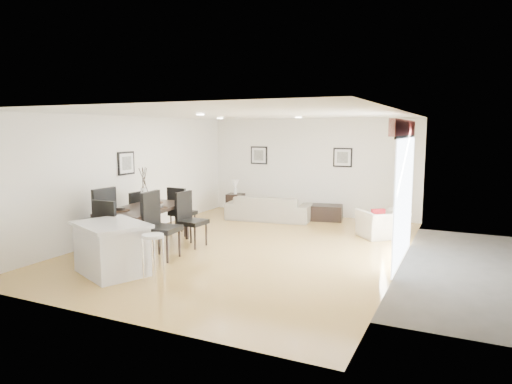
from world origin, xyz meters
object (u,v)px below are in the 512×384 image
at_px(dining_chair_wnear, 100,215).
at_px(dining_chair_wfar, 134,213).
at_px(sofa, 269,208).
at_px(armchair, 382,224).
at_px(kitchen_island, 112,248).
at_px(dining_table, 145,211).
at_px(dining_chair_head, 100,229).
at_px(dining_chair_foot, 180,208).
at_px(coffee_table, 323,212).
at_px(dining_chair_efar, 189,216).
at_px(bar_stool, 153,241).
at_px(side_table, 236,204).
at_px(dining_chair_enear, 157,221).

xyz_separation_m(dining_chair_wnear, dining_chair_wfar, (-0.02, 1.02, -0.11)).
height_order(sofa, armchair, sofa).
bearing_deg(kitchen_island, dining_chair_wnear, 163.35).
relative_size(dining_table, dining_chair_head, 1.86).
bearing_deg(sofa, dining_chair_foot, 58.00).
bearing_deg(kitchen_island, dining_chair_foot, 125.18).
height_order(dining_chair_wnear, dining_chair_foot, dining_chair_wnear).
bearing_deg(coffee_table, dining_chair_efar, -125.49).
relative_size(sofa, dining_chair_efar, 1.97).
bearing_deg(dining_chair_head, bar_stool, -15.12).
relative_size(armchair, dining_table, 0.45).
relative_size(coffee_table, side_table, 1.70).
bearing_deg(dining_chair_wnear, dining_chair_efar, 130.58).
bearing_deg(dining_chair_wnear, dining_chair_head, 48.04).
xyz_separation_m(coffee_table, kitchen_island, (-1.86, -5.94, 0.24)).
bearing_deg(sofa, dining_chair_head, 69.77).
relative_size(dining_chair_head, side_table, 1.90).
bearing_deg(coffee_table, side_table, 175.20).
xyz_separation_m(armchair, dining_chair_foot, (-4.24, -1.70, 0.31)).
bearing_deg(dining_chair_efar, sofa, -3.76).
distance_m(dining_chair_wnear, bar_stool, 2.39).
bearing_deg(dining_chair_head, dining_chair_efar, 66.34).
distance_m(dining_chair_wnear, dining_chair_efar, 1.75).
distance_m(sofa, armchair, 3.21).
distance_m(sofa, dining_chair_head, 5.12).
xyz_separation_m(dining_table, dining_chair_head, (-0.00, -1.25, -0.12)).
height_order(dining_chair_foot, bar_stool, dining_chair_foot).
distance_m(sofa, dining_chair_efar, 3.26).
height_order(dining_chair_wnear, dining_chair_enear, dining_chair_wnear).
relative_size(dining_chair_wnear, bar_stool, 1.67).
distance_m(dining_table, dining_chair_foot, 1.26).
bearing_deg(dining_chair_enear, bar_stool, -151.16).
height_order(dining_chair_wnear, dining_chair_head, dining_chair_wnear).
distance_m(armchair, kitchen_island, 5.83).
relative_size(dining_chair_wfar, kitchen_island, 0.70).
distance_m(dining_chair_wnear, dining_chair_head, 1.02).
height_order(armchair, kitchen_island, kitchen_island).
height_order(dining_chair_head, coffee_table, dining_chair_head).
xyz_separation_m(sofa, armchair, (3.11, -0.78, -0.02)).
distance_m(dining_chair_efar, kitchen_island, 2.12).
bearing_deg(kitchen_island, dining_chair_enear, 106.99).
xyz_separation_m(armchair, bar_stool, (-2.80, -4.55, 0.34)).
xyz_separation_m(dining_chair_efar, bar_stool, (0.72, -2.11, 0.02)).
bearing_deg(dining_chair_efar, dining_chair_wnear, 129.48).
relative_size(dining_chair_wnear, dining_chair_foot, 1.14).
height_order(dining_chair_efar, bar_stool, dining_chair_efar).
bearing_deg(dining_chair_head, dining_chair_foot, 88.51).
xyz_separation_m(armchair, kitchen_island, (-3.65, -4.55, 0.13)).
height_order(sofa, dining_chair_enear, dining_chair_enear).
xyz_separation_m(side_table, kitchen_island, (0.63, -5.65, 0.14)).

